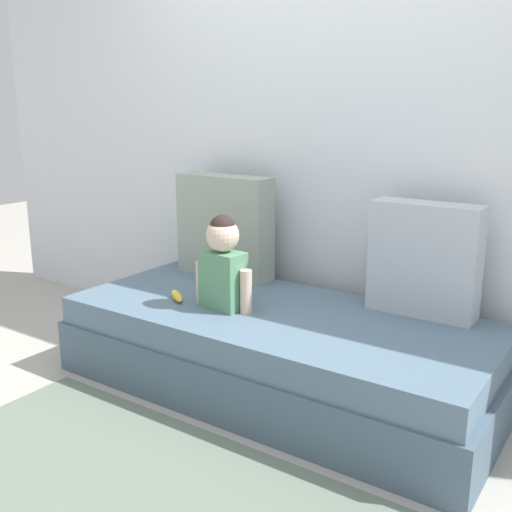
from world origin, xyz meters
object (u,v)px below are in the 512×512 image
object	(u,v)px
couch	(276,350)
banana	(177,296)
throw_pillow_right	(424,259)
toddler	(223,262)
throw_pillow_left	(225,226)

from	to	relation	value
couch	banana	bearing A→B (deg)	-164.22
throw_pillow_right	banana	bearing A→B (deg)	-155.21
couch	toddler	distance (m)	0.50
throw_pillow_right	throw_pillow_left	bearing A→B (deg)	180.00
toddler	banana	world-z (taller)	toddler
couch	throw_pillow_left	distance (m)	0.82
toddler	throw_pillow_right	bearing A→B (deg)	29.49
couch	throw_pillow_right	distance (m)	0.81
couch	throw_pillow_left	xyz separation A→B (m)	(-0.57, 0.35, 0.48)
toddler	banana	xyz separation A→B (m)	(-0.26, -0.04, -0.20)
couch	throw_pillow_left	world-z (taller)	throw_pillow_left
toddler	couch	bearing A→B (deg)	23.62
couch	throw_pillow_right	size ratio (longest dim) A/B	4.00
throw_pillow_left	banana	size ratio (longest dim) A/B	3.32
banana	couch	bearing A→B (deg)	15.78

